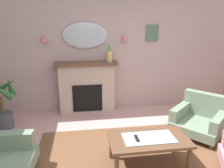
% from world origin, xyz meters
% --- Properties ---
extents(wall_back, '(6.95, 0.10, 2.71)m').
position_xyz_m(wall_back, '(0.00, 2.50, 1.36)').
color(wall_back, '#B29993').
rests_on(wall_back, ground).
extents(patterned_rug, '(3.20, 2.40, 0.01)m').
position_xyz_m(patterned_rug, '(0.00, 0.20, 0.01)').
color(patterned_rug, brown).
rests_on(patterned_rug, ground).
extents(fireplace, '(1.36, 0.36, 1.16)m').
position_xyz_m(fireplace, '(-0.74, 2.27, 0.57)').
color(fireplace, tan).
rests_on(fireplace, ground).
extents(mantel_vase_left, '(0.12, 0.12, 0.39)m').
position_xyz_m(mantel_vase_left, '(-0.24, 2.25, 1.34)').
color(mantel_vase_left, tan).
rests_on(mantel_vase_left, fireplace).
extents(wall_mirror, '(0.96, 0.06, 0.56)m').
position_xyz_m(wall_mirror, '(-0.74, 2.42, 1.71)').
color(wall_mirror, '#B2BCC6').
extents(wall_sconce_left, '(0.14, 0.14, 0.14)m').
position_xyz_m(wall_sconce_left, '(-1.59, 2.37, 1.66)').
color(wall_sconce_left, '#D17066').
extents(wall_sconce_right, '(0.14, 0.14, 0.14)m').
position_xyz_m(wall_sconce_right, '(0.11, 2.37, 1.66)').
color(wall_sconce_right, '#D17066').
extents(framed_picture, '(0.28, 0.03, 0.36)m').
position_xyz_m(framed_picture, '(0.76, 2.43, 1.75)').
color(framed_picture, '#4C6B56').
extents(coffee_table, '(1.10, 0.60, 0.45)m').
position_xyz_m(coffee_table, '(0.03, 0.24, 0.38)').
color(coffee_table, brown).
rests_on(coffee_table, ground).
extents(tv_remote, '(0.04, 0.16, 0.02)m').
position_xyz_m(tv_remote, '(-0.14, 0.23, 0.45)').
color(tv_remote, black).
rests_on(tv_remote, coffee_table).
extents(armchair_near_fireplace, '(1.14, 1.14, 0.71)m').
position_xyz_m(armchair_near_fireplace, '(1.26, 1.01, 0.31)').
color(armchair_near_fireplace, gray).
rests_on(armchair_near_fireplace, ground).
extents(potted_plant_corner_palm, '(0.68, 0.68, 1.04)m').
position_xyz_m(potted_plant_corner_palm, '(-2.37, 1.75, 0.50)').
color(potted_plant_corner_palm, '#474C56').
rests_on(potted_plant_corner_palm, ground).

